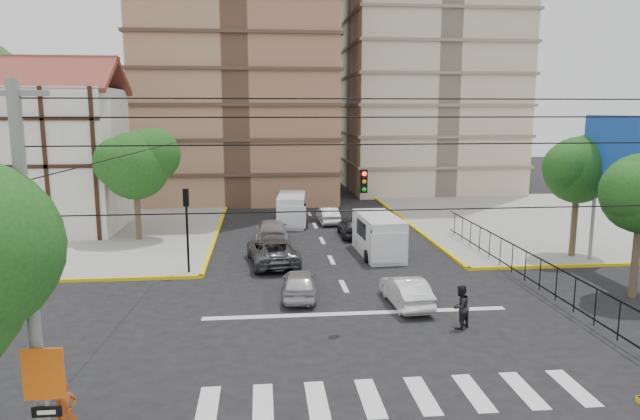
{
  "coord_description": "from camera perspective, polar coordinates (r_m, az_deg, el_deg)",
  "views": [
    {
      "loc": [
        -3.92,
        -21.59,
        8.49
      ],
      "look_at": [
        -1.28,
        3.97,
        4.0
      ],
      "focal_mm": 32.0,
      "sensor_mm": 36.0,
      "label": 1
    }
  ],
  "objects": [
    {
      "name": "sidewalk_nw",
      "position": [
        45.38,
        -26.54,
        -1.83
      ],
      "size": [
        26.0,
        26.0,
        0.15
      ],
      "primitive_type": "cube",
      "color": "gray",
      "rests_on": "ground"
    },
    {
      "name": "car_silver_rear_left",
      "position": [
        37.65,
        -4.87,
        -2.03
      ],
      "size": [
        2.12,
        5.03,
        1.45
      ],
      "primitive_type": "imported",
      "rotation": [
        0.0,
        0.0,
        3.12
      ],
      "color": "#ACACB0",
      "rests_on": "ground"
    },
    {
      "name": "tudor_building",
      "position": [
        44.36,
        -25.84,
        4.74
      ],
      "size": [
        10.8,
        8.05,
        12.23
      ],
      "color": "silver",
      "rests_on": "ground"
    },
    {
      "name": "park_fence",
      "position": [
        30.33,
        19.75,
        -6.95
      ],
      "size": [
        0.1,
        22.5,
        1.66
      ],
      "primitive_type": null,
      "color": "black",
      "rests_on": "ground"
    },
    {
      "name": "billboard",
      "position": [
        33.24,
        27.77,
        4.48
      ],
      "size": [
        0.36,
        6.2,
        8.1
      ],
      "color": "slate",
      "rests_on": "ground"
    },
    {
      "name": "car_white_front_right",
      "position": [
        25.62,
        8.59,
        -8.02
      ],
      "size": [
        1.63,
        4.02,
        1.3
      ],
      "primitive_type": "imported",
      "rotation": [
        0.0,
        0.0,
        3.21
      ],
      "color": "white",
      "rests_on": "ground"
    },
    {
      "name": "stop_line",
      "position": [
        24.63,
        3.69,
        -10.26
      ],
      "size": [
        13.0,
        0.4,
        0.01
      ],
      "primitive_type": "cube",
      "color": "silver",
      "rests_on": "ground"
    },
    {
      "name": "tree_tudor",
      "position": [
        38.58,
        -17.87,
        4.57
      ],
      "size": [
        5.39,
        4.4,
        7.43
      ],
      "color": "#473828",
      "rests_on": "ground"
    },
    {
      "name": "van_right_lane",
      "position": [
        33.73,
        5.96,
        -2.7
      ],
      "size": [
        2.32,
        5.37,
        2.38
      ],
      "rotation": [
        0.0,
        0.0,
        0.05
      ],
      "color": "silver",
      "rests_on": "ground"
    },
    {
      "name": "pedestrian_crosswalk",
      "position": [
        23.37,
        13.85,
        -9.38
      ],
      "size": [
        1.09,
        1.04,
        1.77
      ],
      "primitive_type": "imported",
      "rotation": [
        0.0,
        0.0,
        3.76
      ],
      "color": "black",
      "rests_on": "ground"
    },
    {
      "name": "car_silver_front_left",
      "position": [
        26.44,
        -2.07,
        -7.32
      ],
      "size": [
        1.83,
        3.99,
        1.33
      ],
      "primitive_type": "imported",
      "rotation": [
        0.0,
        0.0,
        3.07
      ],
      "color": "#B6B5BA",
      "rests_on": "ground"
    },
    {
      "name": "van_left_lane",
      "position": [
        42.72,
        -2.84,
        -0.06
      ],
      "size": [
        2.43,
        5.19,
        2.26
      ],
      "rotation": [
        0.0,
        0.0,
        -0.1
      ],
      "color": "silver",
      "rests_on": "ground"
    },
    {
      "name": "pedestrian_sw_corner",
      "position": [
        16.63,
        -24.09,
        -17.97
      ],
      "size": [
        0.7,
        0.66,
        1.6
      ],
      "primitive_type": "imported",
      "rotation": [
        0.0,
        0.0,
        0.67
      ],
      "color": "#913A16",
      "rests_on": "sidewalk_sw"
    },
    {
      "name": "traffic_light_nw",
      "position": [
        30.13,
        -13.19,
        -0.63
      ],
      "size": [
        0.28,
        0.22,
        4.4
      ],
      "color": "black",
      "rests_on": "ground"
    },
    {
      "name": "car_darkgrey_mid_right",
      "position": [
        38.9,
        3.22,
        -1.66
      ],
      "size": [
        1.66,
        4.09,
        1.39
      ],
      "primitive_type": "imported",
      "rotation": [
        0.0,
        0.0,
        3.14
      ],
      "color": "#262629",
      "rests_on": "ground"
    },
    {
      "name": "ground",
      "position": [
        23.53,
        4.19,
        -11.27
      ],
      "size": [
        160.0,
        160.0,
        0.0
      ],
      "primitive_type": "plane",
      "color": "black",
      "rests_on": "ground"
    },
    {
      "name": "crosswalk_stripes",
      "position": [
        18.18,
        7.65,
        -18.01
      ],
      "size": [
        12.0,
        2.4,
        0.01
      ],
      "primitive_type": "cube",
      "color": "silver",
      "rests_on": "ground"
    },
    {
      "name": "car_grey_mid_left",
      "position": [
        32.08,
        -4.77,
        -4.08
      ],
      "size": [
        3.1,
        5.67,
        1.51
      ],
      "primitive_type": "imported",
      "rotation": [
        0.0,
        0.0,
        3.25
      ],
      "color": "#505257",
      "rests_on": "ground"
    },
    {
      "name": "car_white_rear_right",
      "position": [
        43.42,
        0.8,
        -0.52
      ],
      "size": [
        1.51,
        3.86,
        1.25
      ],
      "primitive_type": "imported",
      "rotation": [
        0.0,
        0.0,
        3.19
      ],
      "color": "white",
      "rests_on": "ground"
    },
    {
      "name": "utility_pole_sw",
      "position": [
        14.08,
        -26.97,
        -6.55
      ],
      "size": [
        1.4,
        0.28,
        9.0
      ],
      "color": "slate",
      "rests_on": "ground"
    },
    {
      "name": "district_sign",
      "position": [
        14.59,
        -25.82,
        -15.59
      ],
      "size": [
        0.9,
        0.12,
        3.2
      ],
      "color": "slate",
      "rests_on": "ground"
    },
    {
      "name": "tree_park_c",
      "position": [
        35.65,
        24.54,
        3.94
      ],
      "size": [
        4.65,
        3.8,
        7.25
      ],
      "color": "#473828",
      "rests_on": "ground"
    },
    {
      "name": "sidewalk_ne",
      "position": [
        48.71,
        23.63,
        -0.87
      ],
      "size": [
        26.0,
        26.0,
        0.15
      ],
      "primitive_type": "cube",
      "color": "gray",
      "rests_on": "ground"
    },
    {
      "name": "traffic_light_hanging",
      "position": [
        20.11,
        5.41,
        2.47
      ],
      "size": [
        18.0,
        9.12,
        0.92
      ],
      "color": "black",
      "rests_on": "ground"
    }
  ]
}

